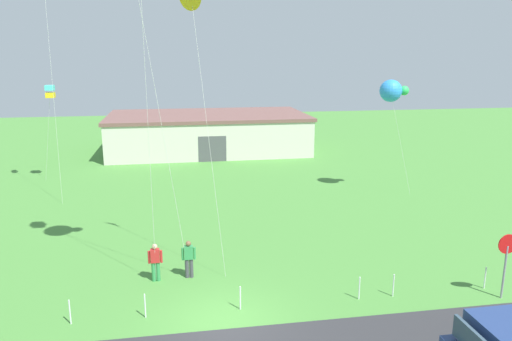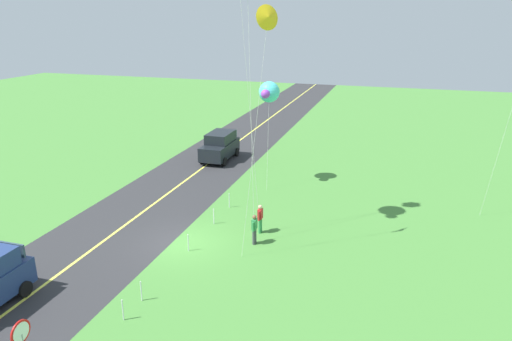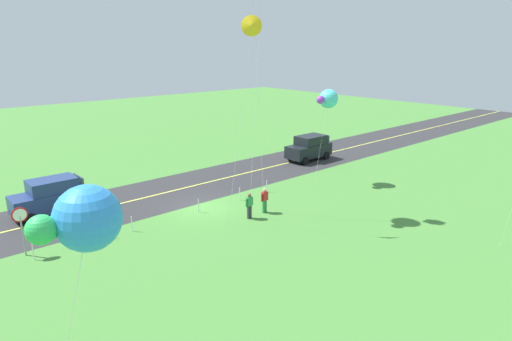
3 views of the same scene
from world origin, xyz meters
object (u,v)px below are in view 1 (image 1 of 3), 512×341
Objects in this scene: kite_orange_near at (50,92)px; person_adult_companion at (155,261)px; stop_sign at (507,253)px; kite_pink_drift at (392,91)px; person_adult_near at (189,258)px; warehouse_distant at (208,132)px.

person_adult_companion is at bearing -66.46° from kite_orange_near.
kite_pink_drift reaches higher than stop_sign.
stop_sign is at bearing 63.07° from person_adult_companion.
kite_pink_drift reaches higher than person_adult_near.
kite_pink_drift is at bearing 83.43° from stop_sign.
stop_sign is 1.60× the size of person_adult_companion.
person_adult_companion is at bearing -98.53° from warehouse_distant.
kite_orange_near is at bearing -45.02° from person_adult_near.
stop_sign is at bearing -73.90° from warehouse_distant.
kite_pink_drift is (13.21, 10.32, 5.87)m from person_adult_near.
kite_pink_drift is (1.62, 14.03, 4.93)m from stop_sign.
kite_orange_near is 16.01m from warehouse_distant.
kite_pink_drift is at bearing 114.28° from person_adult_companion.
kite_orange_near is 0.38× the size of warehouse_distant.
person_adult_near is 27.16m from warehouse_distant.
kite_pink_drift reaches higher than warehouse_distant.
person_adult_companion is 0.22× the size of kite_pink_drift.
kite_pink_drift is 22.89m from kite_orange_near.
kite_orange_near is at bearing 134.65° from stop_sign.
kite_pink_drift reaches higher than person_adult_companion.
person_adult_companion is 0.23× the size of kite_orange_near.
stop_sign is 0.34× the size of kite_pink_drift.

